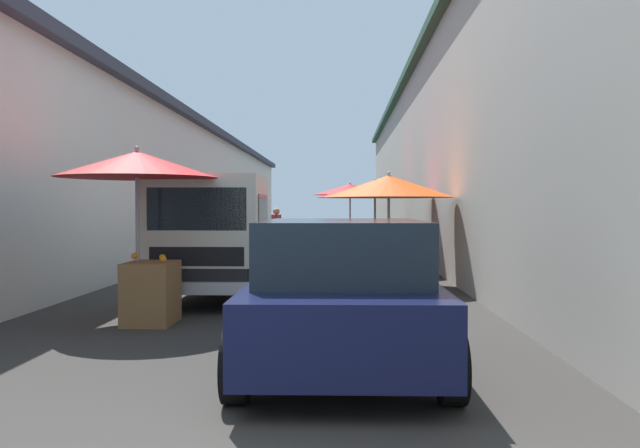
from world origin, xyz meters
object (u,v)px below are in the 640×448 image
object	(u,v)px
delivery_truck	(216,239)
fruit_stall_near_left	(387,199)
vendor_by_crates	(276,229)
hatchback_car	(342,292)
fruit_stall_far_left	(374,199)
fruit_stall_far_right	(140,189)
fruit_stall_near_right	(350,198)
parked_scooter	(351,249)
plastic_stool	(338,255)

from	to	relation	value
delivery_truck	fruit_stall_near_left	bearing A→B (deg)	-55.14
delivery_truck	vendor_by_crates	world-z (taller)	delivery_truck
hatchback_car	fruit_stall_far_left	bearing A→B (deg)	-4.75
fruit_stall_far_right	fruit_stall_near_left	size ratio (longest dim) A/B	0.93
fruit_stall_far_left	fruit_stall_near_right	distance (m)	5.95
fruit_stall_near_left	parked_scooter	size ratio (longest dim) A/B	1.57
fruit_stall_near_right	vendor_by_crates	size ratio (longest dim) A/B	1.61
fruit_stall_near_left	hatchback_car	xyz separation A→B (m)	(-6.51, 0.91, -1.02)
fruit_stall_far_left	delivery_truck	bearing A→B (deg)	151.41
fruit_stall_near_right	delivery_truck	world-z (taller)	fruit_stall_near_right
fruit_stall_near_right	vendor_by_crates	xyz separation A→B (m)	(-1.64, 2.37, -1.00)
hatchback_car	fruit_stall_near_right	bearing A→B (deg)	-1.11
delivery_truck	hatchback_car	bearing A→B (deg)	-154.34
fruit_stall_near_right	fruit_stall_far_right	bearing A→B (deg)	167.00
fruit_stall_far_left	hatchback_car	size ratio (longest dim) A/B	0.74
delivery_truck	vendor_by_crates	size ratio (longest dim) A/B	3.14
hatchback_car	parked_scooter	xyz separation A→B (m)	(11.29, -0.26, -0.29)
hatchback_car	delivery_truck	world-z (taller)	delivery_truck
vendor_by_crates	fruit_stall_near_right	bearing A→B (deg)	-55.30
delivery_truck	plastic_stool	world-z (taller)	delivery_truck
fruit_stall_far_left	fruit_stall_near_right	world-z (taller)	fruit_stall_near_right
fruit_stall_near_right	fruit_stall_near_left	bearing A→B (deg)	-176.25
plastic_stool	delivery_truck	bearing A→B (deg)	162.51
fruit_stall_near_right	delivery_truck	xyz separation A→B (m)	(-11.30, 2.42, -0.86)
fruit_stall_far_right	fruit_stall_near_right	xyz separation A→B (m)	(13.33, -3.08, 0.08)
fruit_stall_near_right	hatchback_car	size ratio (longest dim) A/B	0.65
fruit_stall_far_right	fruit_stall_near_right	world-z (taller)	fruit_stall_near_right
fruit_stall_near_left	plastic_stool	world-z (taller)	fruit_stall_near_left
fruit_stall_near_left	plastic_stool	xyz separation A→B (m)	(4.33, 1.00, -1.43)
fruit_stall_far_left	plastic_stool	world-z (taller)	fruit_stall_far_left
fruit_stall_far_left	plastic_stool	xyz separation A→B (m)	(1.06, 0.90, -1.48)
fruit_stall_far_right	fruit_stall_near_left	distance (m)	5.54
fruit_stall_near_left	fruit_stall_far_right	bearing A→B (deg)	138.35
fruit_stall_far_left	fruit_stall_near_right	size ratio (longest dim) A/B	1.14
fruit_stall_far_left	plastic_stool	distance (m)	2.03
hatchback_car	parked_scooter	world-z (taller)	hatchback_car
vendor_by_crates	plastic_stool	size ratio (longest dim) A/B	3.61
fruit_stall_near_right	fruit_stall_near_left	distance (m)	9.22
hatchback_car	plastic_stool	size ratio (longest dim) A/B	9.02
parked_scooter	delivery_truck	bearing A→B (deg)	160.94
fruit_stall_near_left	vendor_by_crates	distance (m)	8.16
fruit_stall_far_right	vendor_by_crates	bearing A→B (deg)	-3.46
fruit_stall_far_left	delivery_truck	xyz separation A→B (m)	(-5.38, 2.93, -0.76)
fruit_stall_far_right	parked_scooter	distance (m)	9.51
delivery_truck	parked_scooter	xyz separation A→B (m)	(6.88, -2.38, -0.59)
parked_scooter	plastic_stool	distance (m)	0.58
fruit_stall_far_left	fruit_stall_far_right	bearing A→B (deg)	154.16
fruit_stall_far_right	fruit_stall_far_left	size ratio (longest dim) A/B	0.84
vendor_by_crates	plastic_stool	world-z (taller)	vendor_by_crates
fruit_stall_near_right	parked_scooter	world-z (taller)	fruit_stall_near_right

